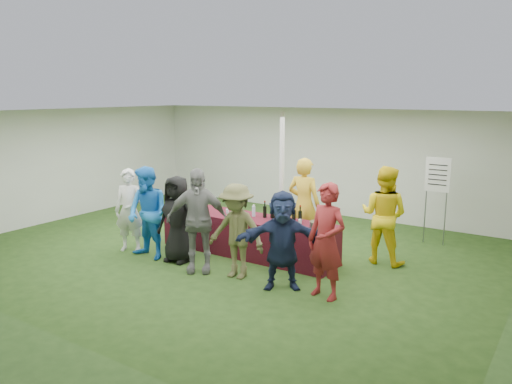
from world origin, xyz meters
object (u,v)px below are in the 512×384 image
Objects in this scene: wine_list_sign at (437,181)px; customer_6 at (326,241)px; customer_0 at (130,210)px; customer_1 at (148,213)px; serving_table at (247,235)px; customer_3 at (197,220)px; customer_2 at (177,219)px; staff_back at (384,215)px; dump_bucket at (317,227)px; customer_5 at (282,240)px; staff_pourer at (304,205)px; customer_4 at (237,231)px.

wine_list_sign is 1.01× the size of customer_6.
customer_0 is 0.65m from customer_1.
serving_table is 1.93m from customer_1.
customer_0 is 1.86m from customer_3.
serving_table is 1.97× the size of customer_3.
customer_0 is 1.20m from customer_2.
customer_0 reaches higher than serving_table.
staff_back is 1.03× the size of customer_1.
wine_list_sign reaches higher than customer_0.
dump_bucket is at bearing -113.19° from wine_list_sign.
wine_list_sign is 0.98× the size of customer_3.
staff_pourer is at bearing 76.46° from customer_5.
customer_2 is 0.90× the size of customer_6.
customer_2 reaches higher than dump_bucket.
customer_6 is (2.17, -1.05, 0.51)m from serving_table.
serving_table is at bearing -136.64° from wine_list_sign.
customer_5 is (0.88, 0.02, -0.01)m from customer_4.
customer_4 is at bearing -166.29° from customer_6.
dump_bucket is (1.59, -0.22, 0.46)m from serving_table.
staff_pourer is (-2.04, -1.88, -0.39)m from wine_list_sign.
customer_3 is at bearing -150.20° from dump_bucket.
dump_bucket is 0.14× the size of staff_pourer.
wine_list_sign reaches higher than customer_5.
customer_3 reaches higher than dump_bucket.
serving_table is 1.31m from customer_4.
staff_pourer reaches higher than customer_3.
customer_0 is at bearing -166.56° from dump_bucket.
staff_back is 2.27m from customer_5.
customer_4 is at bearing -6.75° from customer_2.
customer_5 is (2.84, 0.12, -0.08)m from customer_1.
staff_back is at bearing 96.69° from customer_6.
serving_table is at bearing 45.09° from customer_1.
staff_pourer is 1.15× the size of customer_4.
customer_2 is at bearing 131.25° from customer_3.
staff_back is at bearing -106.25° from wine_list_sign.
customer_3 is 1.63m from customer_5.
serving_table is at bearing 165.62° from customer_6.
staff_back is 2.04m from customer_6.
customer_0 is (-3.64, -0.87, -0.02)m from dump_bucket.
dump_bucket is 0.15× the size of customer_1.
customer_1 is 0.95× the size of customer_3.
wine_list_sign reaches higher than dump_bucket.
serving_table is at bearing 172.13° from dump_bucket.
customer_3 is 0.76m from customer_4.
wine_list_sign is 6.18m from customer_0.
customer_6 is at bearing -23.23° from customer_0.
staff_back is (1.54, 0.18, -0.03)m from staff_pourer.
customer_1 is 0.60m from customer_2.
dump_bucket reaches higher than serving_table.
customer_0 is (-2.84, -1.88, -0.11)m from staff_pourer.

